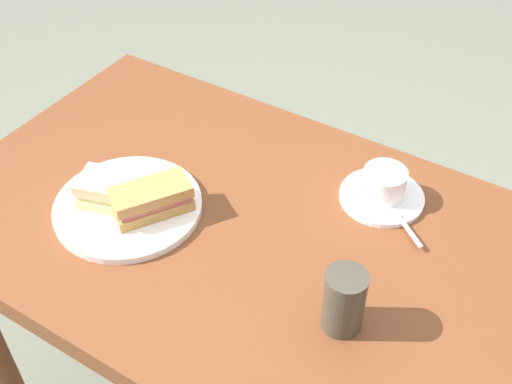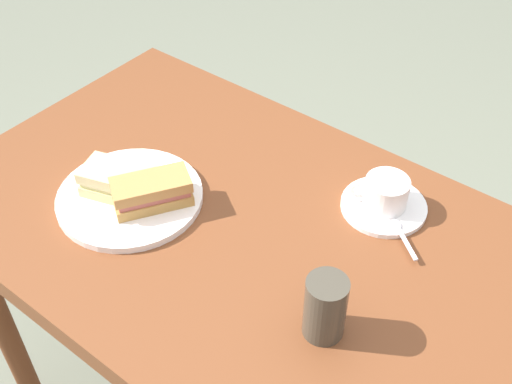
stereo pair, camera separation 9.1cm
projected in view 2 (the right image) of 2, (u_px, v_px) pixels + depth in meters
dining_table at (277, 278)px, 1.17m from camera, size 1.29×0.69×0.78m
sandwich_plate at (130, 197)px, 1.19m from camera, size 0.27×0.27×0.01m
sandwich_front at (119, 182)px, 1.17m from camera, size 0.15×0.11×0.05m
sandwich_back at (152, 192)px, 1.15m from camera, size 0.13×0.15×0.05m
coffee_saucer at (384, 206)px, 1.17m from camera, size 0.16×0.16×0.01m
coffee_cup at (385, 192)px, 1.15m from camera, size 0.10×0.08×0.06m
spoon at (400, 232)px, 1.12m from camera, size 0.08×0.07×0.01m
drinking_glass at (325, 307)px, 0.94m from camera, size 0.06×0.06×0.11m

